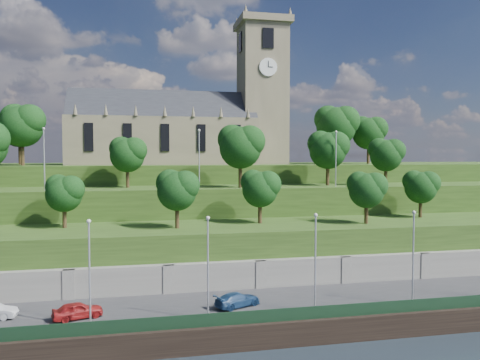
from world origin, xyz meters
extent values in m
plane|color=black|center=(0.00, 0.00, 0.00)|extent=(320.00, 320.00, 0.00)
cube|color=#2D2D30|center=(0.00, 6.00, 1.00)|extent=(160.00, 12.00, 2.00)
cube|color=black|center=(0.00, -0.05, 1.10)|extent=(160.00, 0.50, 2.20)
cube|color=#16321D|center=(0.00, 0.60, 2.60)|extent=(160.00, 0.10, 1.20)
cube|color=slate|center=(0.00, 12.00, 2.50)|extent=(160.00, 2.00, 5.00)
cube|color=slate|center=(-15.00, 11.20, 2.50)|extent=(1.20, 0.60, 5.00)
cube|color=slate|center=(-5.00, 11.20, 2.50)|extent=(1.20, 0.60, 5.00)
cube|color=slate|center=(5.00, 11.20, 2.50)|extent=(1.20, 0.60, 5.00)
cube|color=slate|center=(15.00, 11.20, 2.50)|extent=(1.20, 0.60, 5.00)
cube|color=slate|center=(25.00, 11.20, 2.50)|extent=(1.20, 0.60, 5.00)
cube|color=#274316|center=(0.00, 18.00, 4.00)|extent=(160.00, 12.00, 8.00)
cube|color=#274316|center=(0.00, 29.00, 6.00)|extent=(160.00, 10.00, 12.00)
cube|color=#274316|center=(0.00, 50.00, 7.50)|extent=(160.00, 32.00, 15.00)
cube|color=#685F49|center=(-4.00, 46.00, 19.00)|extent=(32.00, 12.00, 8.00)
cube|color=#212328|center=(-4.00, 46.00, 23.00)|extent=(32.00, 10.18, 10.18)
cone|color=#685F49|center=(-18.00, 40.00, 23.90)|extent=(0.70, 0.70, 1.80)
cone|color=#685F49|center=(-13.33, 40.00, 23.90)|extent=(0.70, 0.70, 1.80)
cone|color=#685F49|center=(-8.67, 40.00, 23.90)|extent=(0.70, 0.70, 1.80)
cone|color=#685F49|center=(-4.00, 40.00, 23.90)|extent=(0.70, 0.70, 1.80)
cone|color=#685F49|center=(0.67, 40.00, 23.90)|extent=(0.70, 0.70, 1.80)
cone|color=#685F49|center=(5.33, 40.00, 23.90)|extent=(0.70, 0.70, 1.80)
cone|color=#685F49|center=(10.00, 40.00, 23.90)|extent=(0.70, 0.70, 1.80)
cube|color=black|center=(-16.00, 39.92, 19.50)|extent=(1.40, 0.25, 4.50)
cube|color=black|center=(-10.00, 39.92, 19.50)|extent=(1.40, 0.25, 4.50)
cube|color=black|center=(-4.00, 39.92, 19.50)|extent=(1.40, 0.25, 4.50)
cube|color=black|center=(2.00, 39.92, 19.50)|extent=(1.40, 0.25, 4.50)
cube|color=black|center=(8.00, 39.92, 19.50)|extent=(1.40, 0.25, 4.50)
cube|color=#685F49|center=(14.00, 46.00, 27.50)|extent=(8.00, 8.00, 25.00)
cube|color=#685F49|center=(14.00, 46.00, 40.60)|extent=(9.20, 9.20, 1.20)
cone|color=#685F49|center=(10.00, 42.00, 41.80)|extent=(0.80, 0.80, 1.60)
cone|color=#685F49|center=(10.00, 50.00, 41.80)|extent=(0.80, 0.80, 1.60)
cone|color=#685F49|center=(18.00, 42.00, 41.80)|extent=(0.80, 0.80, 1.60)
cone|color=#685F49|center=(18.00, 50.00, 41.80)|extent=(0.80, 0.80, 1.60)
cube|color=black|center=(14.00, 41.92, 37.00)|extent=(2.00, 0.25, 3.50)
cube|color=black|center=(14.00, 50.08, 37.00)|extent=(2.00, 0.25, 3.50)
cube|color=black|center=(9.92, 46.00, 37.00)|extent=(0.25, 2.00, 3.50)
cube|color=black|center=(18.08, 46.00, 37.00)|extent=(0.25, 2.00, 3.50)
cylinder|color=white|center=(14.00, 41.88, 32.00)|extent=(3.20, 0.30, 3.20)
cylinder|color=white|center=(18.12, 46.00, 32.00)|extent=(0.30, 3.20, 3.20)
cube|color=black|center=(14.00, 41.70, 32.50)|extent=(0.12, 0.05, 1.10)
cube|color=black|center=(14.40, 41.70, 32.00)|extent=(0.80, 0.05, 0.12)
cylinder|color=#302312|center=(-16.70, 20.00, 9.36)|extent=(0.48, 0.48, 2.72)
sphere|color=black|center=(-16.70, 20.00, 12.00)|extent=(4.24, 4.24, 4.24)
sphere|color=black|center=(-15.86, 19.58, 12.63)|extent=(3.18, 3.18, 3.18)
sphere|color=black|center=(-17.45, 20.53, 12.84)|extent=(2.97, 2.97, 2.97)
cylinder|color=#302312|center=(-3.68, 17.00, 9.49)|extent=(0.49, 0.49, 2.98)
sphere|color=black|center=(-3.68, 17.00, 12.37)|extent=(4.64, 4.64, 4.64)
sphere|color=black|center=(-2.75, 16.54, 13.07)|extent=(3.48, 3.48, 3.48)
sphere|color=black|center=(-4.49, 17.58, 13.30)|extent=(3.25, 3.25, 3.25)
cylinder|color=#302312|center=(6.85, 19.00, 9.46)|extent=(0.49, 0.49, 2.91)
sphere|color=black|center=(6.85, 19.00, 12.27)|extent=(4.53, 4.53, 4.53)
sphere|color=black|center=(7.75, 18.55, 12.95)|extent=(3.40, 3.40, 3.40)
sphere|color=black|center=(6.05, 19.57, 13.17)|extent=(3.17, 3.17, 3.17)
cylinder|color=#302312|center=(19.85, 16.00, 9.41)|extent=(0.49, 0.49, 2.83)
sphere|color=black|center=(19.85, 16.00, 12.15)|extent=(4.40, 4.40, 4.40)
sphere|color=black|center=(20.73, 15.56, 12.81)|extent=(3.30, 3.30, 3.30)
sphere|color=black|center=(19.08, 16.55, 13.03)|extent=(3.08, 3.08, 3.08)
cylinder|color=#302312|center=(29.96, 20.00, 9.40)|extent=(0.48, 0.48, 2.81)
sphere|color=black|center=(29.96, 20.00, 12.12)|extent=(4.37, 4.37, 4.37)
sphere|color=black|center=(30.83, 19.56, 12.77)|extent=(3.27, 3.27, 3.27)
sphere|color=black|center=(29.20, 20.55, 12.99)|extent=(3.06, 3.06, 3.06)
cylinder|color=#302312|center=(-9.73, 30.00, 13.56)|extent=(0.50, 0.50, 3.12)
sphere|color=black|center=(-9.73, 30.00, 16.58)|extent=(4.86, 4.86, 4.86)
sphere|color=black|center=(-8.76, 29.51, 17.31)|extent=(3.64, 3.64, 3.64)
sphere|color=black|center=(-10.58, 30.61, 17.55)|extent=(3.40, 3.40, 3.40)
cylinder|color=#302312|center=(5.97, 27.00, 13.93)|extent=(0.53, 0.53, 3.86)
sphere|color=black|center=(5.97, 27.00, 17.66)|extent=(6.00, 6.00, 6.00)
sphere|color=black|center=(7.17, 26.40, 18.56)|extent=(4.50, 4.50, 4.50)
sphere|color=black|center=(4.92, 27.75, 18.86)|extent=(4.20, 4.20, 4.20)
cylinder|color=#302312|center=(19.98, 29.00, 13.80)|extent=(0.52, 0.52, 3.60)
sphere|color=black|center=(19.98, 29.00, 17.27)|extent=(5.59, 5.59, 5.59)
sphere|color=black|center=(21.09, 28.44, 18.11)|extent=(4.20, 4.20, 4.20)
sphere|color=black|center=(19.00, 29.70, 18.39)|extent=(3.92, 3.92, 3.92)
cylinder|color=#302312|center=(28.52, 27.00, 13.55)|extent=(0.50, 0.50, 3.10)
sphere|color=black|center=(28.52, 27.00, 16.54)|extent=(4.82, 4.82, 4.82)
sphere|color=black|center=(29.49, 26.52, 17.27)|extent=(3.61, 3.61, 3.61)
sphere|color=black|center=(27.68, 27.60, 17.51)|extent=(3.37, 3.37, 3.37)
cylinder|color=#302312|center=(-28.18, 48.00, 17.15)|extent=(0.55, 0.55, 4.30)
sphere|color=black|center=(-28.18, 48.00, 21.31)|extent=(6.69, 6.69, 6.69)
sphere|color=black|center=(-26.84, 47.33, 22.31)|extent=(5.02, 5.02, 5.02)
sphere|color=black|center=(-29.35, 48.84, 22.65)|extent=(4.68, 4.68, 4.68)
cylinder|color=#302312|center=(-25.90, 40.00, 17.07)|extent=(0.54, 0.54, 4.14)
sphere|color=black|center=(-25.90, 40.00, 21.07)|extent=(6.43, 6.43, 6.43)
sphere|color=black|center=(-24.62, 39.36, 22.03)|extent=(4.82, 4.82, 4.82)
sphere|color=black|center=(-27.03, 40.80, 22.35)|extent=(4.50, 4.50, 4.50)
cylinder|color=#302312|center=(26.85, 42.00, 17.30)|extent=(0.56, 0.56, 4.61)
sphere|color=black|center=(26.85, 42.00, 21.76)|extent=(7.17, 7.17, 7.17)
sphere|color=black|center=(28.28, 41.28, 22.83)|extent=(5.37, 5.37, 5.37)
sphere|color=black|center=(25.59, 42.90, 23.19)|extent=(5.02, 5.02, 5.02)
cylinder|color=#302312|center=(30.13, 50.00, 17.06)|extent=(0.54, 0.54, 4.12)
sphere|color=black|center=(30.13, 50.00, 21.05)|extent=(6.42, 6.42, 6.42)
sphere|color=black|center=(31.41, 49.36, 22.01)|extent=(4.81, 4.81, 4.81)
sphere|color=black|center=(29.01, 50.80, 22.33)|extent=(4.49, 4.49, 4.49)
cylinder|color=#302312|center=(34.25, 44.00, 16.94)|extent=(0.53, 0.53, 3.89)
sphere|color=black|center=(34.25, 44.00, 20.70)|extent=(6.05, 6.05, 6.05)
sphere|color=black|center=(35.46, 43.40, 21.61)|extent=(4.54, 4.54, 4.54)
sphere|color=black|center=(33.19, 44.76, 21.91)|extent=(4.23, 4.23, 4.23)
cylinder|color=#B2B2B7|center=(-12.00, 2.50, 6.47)|extent=(0.16, 0.16, 8.94)
sphere|color=silver|center=(-12.00, 2.50, 11.06)|extent=(0.36, 0.36, 0.36)
cylinder|color=#B2B2B7|center=(-2.00, 2.50, 6.47)|extent=(0.16, 0.16, 8.94)
sphere|color=silver|center=(-2.00, 2.50, 11.06)|extent=(0.36, 0.36, 0.36)
cylinder|color=#B2B2B7|center=(8.00, 2.50, 6.47)|extent=(0.16, 0.16, 8.94)
sphere|color=silver|center=(8.00, 2.50, 11.06)|extent=(0.36, 0.36, 0.36)
cylinder|color=#B2B2B7|center=(18.00, 2.50, 6.47)|extent=(0.16, 0.16, 8.94)
sphere|color=silver|center=(18.00, 2.50, 11.06)|extent=(0.36, 0.36, 0.36)
cylinder|color=#B2B2B7|center=(-20.00, 26.00, 15.93)|extent=(0.16, 0.16, 7.87)
sphere|color=silver|center=(-20.00, 26.00, 19.99)|extent=(0.36, 0.36, 0.36)
cylinder|color=#B2B2B7|center=(0.00, 26.00, 15.93)|extent=(0.16, 0.16, 7.87)
sphere|color=silver|center=(0.00, 26.00, 19.99)|extent=(0.36, 0.36, 0.36)
cylinder|color=#B2B2B7|center=(20.00, 26.00, 15.93)|extent=(0.16, 0.16, 7.87)
sphere|color=silver|center=(20.00, 26.00, 19.99)|extent=(0.36, 0.36, 0.36)
imported|color=#A21B1B|center=(-13.36, 5.13, 2.74)|extent=(4.67, 2.98, 1.48)
imported|color=navy|center=(1.26, 5.51, 2.67)|extent=(5.02, 3.60, 1.35)
camera|label=1|loc=(-7.43, -37.94, 16.52)|focal=35.00mm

